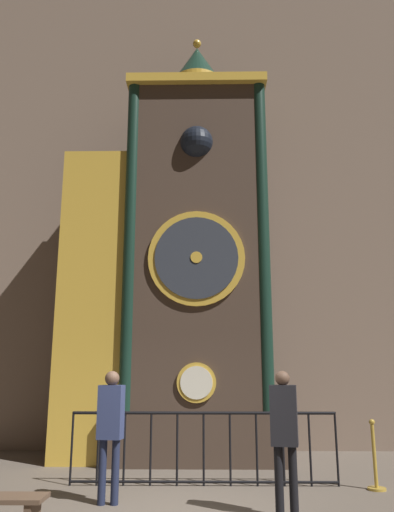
# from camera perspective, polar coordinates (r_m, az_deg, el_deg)

# --- Properties ---
(cathedral_back_wall) EXTENTS (24.00, 0.32, 12.91)m
(cathedral_back_wall) POSITION_cam_1_polar(r_m,az_deg,el_deg) (13.06, -1.32, 7.95)
(cathedral_back_wall) COLOR #7A6656
(cathedral_back_wall) RESTS_ON ground_plane
(clock_tower) EXTENTS (4.69, 1.81, 9.64)m
(clock_tower) POSITION_cam_1_polar(r_m,az_deg,el_deg) (10.90, -2.51, -1.00)
(clock_tower) COLOR #423328
(clock_tower) RESTS_ON ground_plane
(railing_fence) EXTENTS (4.32, 0.05, 1.14)m
(railing_fence) POSITION_cam_1_polar(r_m,az_deg,el_deg) (8.61, 0.76, -20.76)
(railing_fence) COLOR black
(railing_fence) RESTS_ON ground_plane
(visitor_near) EXTENTS (0.37, 0.27, 1.78)m
(visitor_near) POSITION_cam_1_polar(r_m,az_deg,el_deg) (7.53, -9.85, -18.24)
(visitor_near) COLOR #1B213A
(visitor_near) RESTS_ON ground_plane
(visitor_far) EXTENTS (0.38, 0.29, 1.79)m
(visitor_far) POSITION_cam_1_polar(r_m,az_deg,el_deg) (6.87, 9.94, -18.80)
(visitor_far) COLOR black
(visitor_far) RESTS_ON ground_plane
(stanchion_post) EXTENTS (0.28, 0.28, 1.04)m
(stanchion_post) POSITION_cam_1_polar(r_m,az_deg,el_deg) (8.83, 19.69, -21.71)
(stanchion_post) COLOR #B28E33
(stanchion_post) RESTS_ON ground_plane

